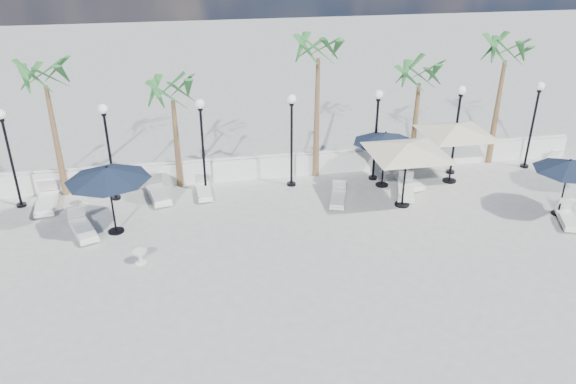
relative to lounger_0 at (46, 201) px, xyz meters
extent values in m
plane|color=gray|center=(9.51, -6.22, -0.27)|extent=(100.00, 100.00, 0.00)
cube|color=silver|center=(9.51, 1.28, 0.18)|extent=(26.00, 0.30, 0.90)
cube|color=silver|center=(9.51, 1.28, 0.70)|extent=(26.00, 0.12, 0.08)
cylinder|color=black|center=(-0.99, 0.28, -0.22)|extent=(0.36, 0.36, 0.10)
cylinder|color=black|center=(-0.99, 0.28, 1.48)|extent=(0.10, 0.10, 3.50)
cylinder|color=black|center=(-0.99, 0.28, 3.18)|extent=(0.18, 0.18, 0.10)
sphere|color=white|center=(-0.99, 0.28, 3.39)|extent=(0.36, 0.36, 0.36)
cylinder|color=black|center=(2.51, 0.28, -0.22)|extent=(0.36, 0.36, 0.10)
cylinder|color=black|center=(2.51, 0.28, 1.48)|extent=(0.10, 0.10, 3.50)
cylinder|color=black|center=(2.51, 0.28, 3.18)|extent=(0.18, 0.18, 0.10)
sphere|color=white|center=(2.51, 0.28, 3.39)|extent=(0.36, 0.36, 0.36)
cylinder|color=black|center=(6.01, 0.28, -0.22)|extent=(0.36, 0.36, 0.10)
cylinder|color=black|center=(6.01, 0.28, 1.48)|extent=(0.10, 0.10, 3.50)
cylinder|color=black|center=(6.01, 0.28, 3.18)|extent=(0.18, 0.18, 0.10)
sphere|color=white|center=(6.01, 0.28, 3.39)|extent=(0.36, 0.36, 0.36)
cylinder|color=black|center=(9.51, 0.28, -0.22)|extent=(0.36, 0.36, 0.10)
cylinder|color=black|center=(9.51, 0.28, 1.48)|extent=(0.10, 0.10, 3.50)
cylinder|color=black|center=(9.51, 0.28, 3.18)|extent=(0.18, 0.18, 0.10)
sphere|color=white|center=(9.51, 0.28, 3.39)|extent=(0.36, 0.36, 0.36)
cylinder|color=black|center=(13.01, 0.28, -0.22)|extent=(0.36, 0.36, 0.10)
cylinder|color=black|center=(13.01, 0.28, 1.48)|extent=(0.10, 0.10, 3.50)
cylinder|color=black|center=(13.01, 0.28, 3.18)|extent=(0.18, 0.18, 0.10)
sphere|color=white|center=(13.01, 0.28, 3.39)|extent=(0.36, 0.36, 0.36)
cylinder|color=black|center=(16.51, 0.28, -0.22)|extent=(0.36, 0.36, 0.10)
cylinder|color=black|center=(16.51, 0.28, 1.48)|extent=(0.10, 0.10, 3.50)
cylinder|color=black|center=(16.51, 0.28, 3.18)|extent=(0.18, 0.18, 0.10)
sphere|color=white|center=(16.51, 0.28, 3.39)|extent=(0.36, 0.36, 0.36)
cylinder|color=black|center=(20.01, 0.28, -0.22)|extent=(0.36, 0.36, 0.10)
cylinder|color=black|center=(20.01, 0.28, 1.48)|extent=(0.10, 0.10, 3.50)
cylinder|color=black|center=(20.01, 0.28, 3.18)|extent=(0.18, 0.18, 0.10)
sphere|color=white|center=(20.01, 0.28, 3.39)|extent=(0.36, 0.36, 0.36)
cone|color=brown|center=(0.51, 1.08, 1.93)|extent=(0.28, 0.28, 4.40)
cone|color=brown|center=(5.01, 1.08, 1.53)|extent=(0.28, 0.28, 3.60)
cone|color=brown|center=(10.71, 1.08, 2.23)|extent=(0.28, 0.28, 5.00)
cone|color=brown|center=(15.01, 1.08, 1.63)|extent=(0.28, 0.28, 3.80)
cone|color=brown|center=(18.71, 1.08, 2.03)|extent=(0.28, 0.28, 4.60)
cube|color=beige|center=(0.00, -0.02, -0.10)|extent=(0.87, 2.11, 0.11)
cube|color=beige|center=(0.03, -0.30, 0.02)|extent=(0.76, 1.44, 0.11)
cube|color=beige|center=(-0.07, 0.81, 0.31)|extent=(0.69, 0.54, 0.64)
cube|color=beige|center=(1.66, -2.40, -0.11)|extent=(1.28, 1.99, 0.10)
cube|color=beige|center=(1.75, -2.64, 0.00)|extent=(1.02, 1.40, 0.10)
cube|color=beige|center=(1.38, -1.69, 0.27)|extent=(0.71, 0.63, 0.59)
cube|color=beige|center=(4.16, -0.02, -0.10)|extent=(1.09, 2.10, 0.11)
cube|color=beige|center=(4.22, -0.29, 0.02)|extent=(0.91, 1.46, 0.11)
cube|color=beige|center=(3.98, 0.77, 0.30)|extent=(0.72, 0.60, 0.63)
cube|color=beige|center=(5.91, -0.02, -0.13)|extent=(0.65, 1.70, 0.09)
cube|color=beige|center=(5.93, -0.25, -0.03)|extent=(0.58, 1.16, 0.09)
cube|color=beige|center=(5.88, 0.65, 0.21)|extent=(0.54, 0.42, 0.52)
cube|color=beige|center=(10.98, -1.60, -0.13)|extent=(1.04, 1.73, 0.09)
cube|color=beige|center=(10.92, -1.81, -0.03)|extent=(0.84, 1.21, 0.09)
cube|color=beige|center=(11.19, -0.97, 0.20)|extent=(0.61, 0.53, 0.51)
cube|color=beige|center=(13.80, -1.43, -0.11)|extent=(1.23, 1.96, 0.10)
cube|color=beige|center=(13.71, -1.66, 0.00)|extent=(0.98, 1.38, 0.10)
cube|color=beige|center=(14.06, -0.72, 0.26)|extent=(0.70, 0.62, 0.58)
cube|color=beige|center=(14.27, -0.62, -0.14)|extent=(0.80, 1.66, 0.09)
cube|color=beige|center=(14.31, -0.84, -0.04)|extent=(0.68, 1.15, 0.09)
cube|color=beige|center=(14.16, 0.01, 0.18)|extent=(0.56, 0.46, 0.50)
cube|color=beige|center=(18.69, -4.70, -0.13)|extent=(1.16, 1.78, 0.09)
cube|color=beige|center=(18.60, -4.91, -0.03)|extent=(0.92, 1.26, 0.09)
cube|color=beige|center=(18.94, -4.06, 0.21)|extent=(0.64, 0.57, 0.53)
cube|color=beige|center=(21.51, -0.30, -0.12)|extent=(0.76, 1.79, 0.09)
cube|color=beige|center=(21.53, -0.53, -0.02)|extent=(0.67, 1.23, 0.09)
cube|color=beige|center=(21.43, 0.40, 0.22)|extent=(0.59, 0.47, 0.54)
cylinder|color=beige|center=(3.71, -4.60, -0.25)|extent=(0.35, 0.35, 0.03)
cylinder|color=beige|center=(3.71, -4.60, -0.06)|extent=(0.05, 0.05, 0.42)
cylinder|color=beige|center=(3.71, -4.60, 0.16)|extent=(0.46, 0.46, 0.03)
cylinder|color=beige|center=(1.32, -0.02, -0.25)|extent=(0.35, 0.35, 0.03)
cylinder|color=beige|center=(1.32, -0.02, -0.05)|extent=(0.05, 0.05, 0.42)
cylinder|color=beige|center=(1.32, -0.02, 0.17)|extent=(0.46, 0.46, 0.03)
cylinder|color=beige|center=(13.42, -0.02, -0.25)|extent=(0.35, 0.35, 0.03)
cylinder|color=beige|center=(13.42, -0.02, -0.06)|extent=(0.05, 0.05, 0.42)
cylinder|color=beige|center=(13.42, -0.02, 0.16)|extent=(0.45, 0.45, 0.03)
cylinder|color=black|center=(2.75, -2.41, -0.24)|extent=(0.55, 0.55, 0.06)
cylinder|color=black|center=(2.75, -2.41, 0.94)|extent=(0.07, 0.07, 2.41)
cone|color=black|center=(2.75, -2.41, 1.97)|extent=(2.85, 2.85, 0.44)
sphere|color=black|center=(2.75, -2.41, 2.21)|extent=(0.08, 0.08, 0.08)
cylinder|color=black|center=(13.17, -0.42, -0.24)|extent=(0.52, 0.52, 0.06)
cylinder|color=black|center=(13.17, -0.42, 0.86)|extent=(0.07, 0.07, 2.25)
cone|color=black|center=(13.17, -0.42, 1.81)|extent=(2.62, 2.62, 0.42)
sphere|color=black|center=(13.17, -0.42, 2.05)|extent=(0.07, 0.07, 0.07)
cylinder|color=black|center=(18.80, -4.01, -0.24)|extent=(0.50, 0.50, 0.05)
cylinder|color=black|center=(18.80, -4.01, 0.80)|extent=(0.06, 0.06, 2.13)
cone|color=black|center=(18.80, -4.01, 1.70)|extent=(2.48, 2.48, 0.40)
sphere|color=black|center=(18.80, -4.01, 1.92)|extent=(0.07, 0.07, 0.07)
cylinder|color=black|center=(13.35, -2.27, -0.23)|extent=(0.57, 0.57, 0.07)
cylinder|color=black|center=(13.35, -2.27, 0.99)|extent=(0.08, 0.08, 2.51)
pyramid|color=beige|center=(13.35, -2.27, 2.27)|extent=(5.55, 5.55, 0.38)
cylinder|color=black|center=(16.08, -0.54, -0.23)|extent=(0.57, 0.57, 0.07)
cylinder|color=black|center=(16.08, -0.54, 0.97)|extent=(0.08, 0.08, 2.47)
pyramid|color=beige|center=(16.08, -0.54, 2.23)|extent=(5.37, 5.37, 0.38)
camera|label=1|loc=(5.60, -20.30, 9.57)|focal=35.00mm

